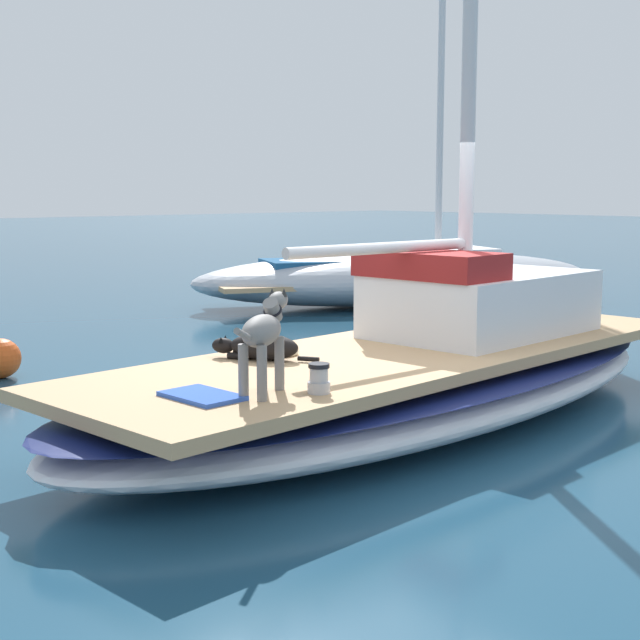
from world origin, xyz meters
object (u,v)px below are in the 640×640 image
Objects in this scene: sailboat_main at (404,384)px; moored_boat_port_side at (398,276)px; mooring_buoy at (1,358)px; dog_black at (260,347)px; dog_grey at (264,333)px; deck_towel at (202,396)px; coiled_rope at (280,352)px; deck_winch at (319,379)px.

moored_boat_port_side is (-5.87, 6.05, 0.18)m from sailboat_main.
dog_black is at bearing 10.04° from mooring_buoy.
deck_towel is at bearing -111.56° from dog_grey.
dog_grey is 1.54m from coiled_rope.
deck_winch is at bearing -49.31° from moored_boat_port_side.
dog_black is 1.96× the size of mooring_buoy.
dog_grey is 1.90× the size of mooring_buoy.
coiled_rope is 1.70m from deck_towel.
sailboat_main is 2.26m from dog_grey.
dog_black reaches higher than sailboat_main.
coiled_rope is at bearing 151.48° from deck_winch.
dog_black is at bearing -53.46° from moored_boat_port_side.
dog_grey is 0.11× the size of moored_boat_port_side.
deck_towel reaches higher than sailboat_main.
deck_winch is (1.27, -0.47, -0.01)m from dog_black.
deck_winch reaches higher than deck_towel.
sailboat_main is 8.86× the size of dog_grey.
dog_black is 0.11× the size of moored_boat_port_side.
moored_boat_port_side is at bearing 101.54° from mooring_buoy.
deck_winch is at bearing -20.07° from dog_black.
dog_black reaches higher than deck_winch.
coiled_rope is at bearing 137.07° from dog_grey.
dog_grey is at bearing -36.27° from dog_black.
dog_black is 4.11× the size of deck_winch.
sailboat_main is at bearing 106.44° from dog_grey.
deck_towel is (0.44, -2.46, 0.34)m from sailboat_main.
moored_boat_port_side reaches higher than dog_grey.
sailboat_main is 0.93× the size of moored_boat_port_side.
deck_towel is (-0.16, -0.41, -0.41)m from dog_grey.
deck_winch is 10.31m from moored_boat_port_side.
sailboat_main is 1.43m from dog_black.
dog_grey is at bearing 68.44° from deck_towel.
deck_towel is at bearing -79.78° from sailboat_main.
sailboat_main is 1.19m from coiled_rope.
mooring_buoy is at bearing -165.93° from coiled_rope.
deck_winch is at bearing -64.15° from sailboat_main.
sailboat_main is at bearing 72.04° from dog_black.
dog_grey reaches higher than dog_black.
deck_towel is at bearing -56.86° from coiled_rope.
deck_winch is 0.48× the size of mooring_buoy.
dog_grey is at bearing -73.56° from sailboat_main.
deck_winch is 0.81m from deck_towel.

